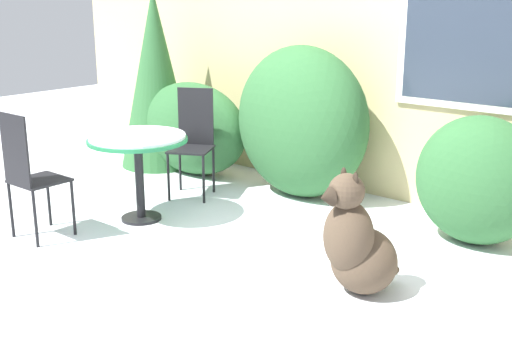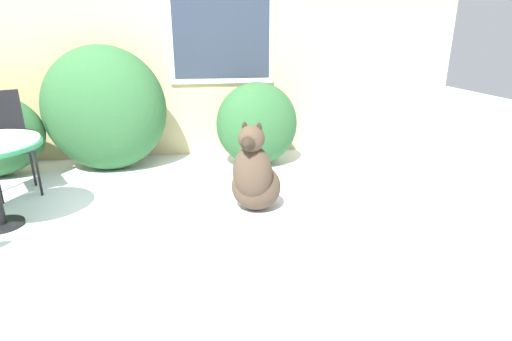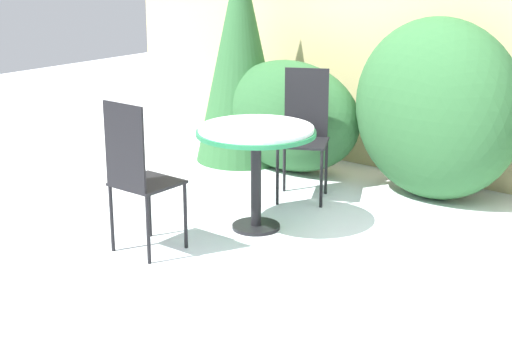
% 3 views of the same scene
% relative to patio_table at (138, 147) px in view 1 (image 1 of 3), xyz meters
% --- Properties ---
extents(ground_plane, '(16.00, 16.00, 0.00)m').
position_rel_patio_table_xyz_m(ground_plane, '(1.03, -0.34, -0.62)').
color(ground_plane, white).
extents(house_wall, '(8.00, 0.10, 3.18)m').
position_rel_patio_table_xyz_m(house_wall, '(1.07, 1.86, 0.97)').
color(house_wall, '#D1BC84').
rests_on(house_wall, ground_plane).
extents(shrub_left, '(1.36, 0.64, 0.95)m').
position_rel_patio_table_xyz_m(shrub_left, '(-0.68, 1.29, -0.14)').
color(shrub_left, '#2D6033').
rests_on(shrub_left, ground_plane).
extents(shrub_middle, '(1.33, 0.82, 1.38)m').
position_rel_patio_table_xyz_m(shrub_middle, '(0.63, 1.38, 0.07)').
color(shrub_middle, '#2D6033').
rests_on(shrub_middle, ground_plane).
extents(shrub_right, '(0.95, 0.73, 0.97)m').
position_rel_patio_table_xyz_m(shrub_right, '(2.32, 1.29, -0.13)').
color(shrub_right, '#2D6033').
rests_on(shrub_right, ground_plane).
extents(evergreen_bush, '(0.81, 0.81, 1.89)m').
position_rel_patio_table_xyz_m(evergreen_bush, '(-1.23, 1.30, 0.32)').
color(evergreen_bush, '#2D6033').
rests_on(evergreen_bush, ground_plane).
extents(patio_table, '(0.81, 0.81, 0.72)m').
position_rel_patio_table_xyz_m(patio_table, '(0.00, 0.00, 0.00)').
color(patio_table, black).
rests_on(patio_table, ground_plane).
extents(patio_chair_near_table, '(0.49, 0.49, 0.99)m').
position_rel_patio_table_xyz_m(patio_chair_near_table, '(-0.16, 0.78, -0.09)').
color(patio_chair_near_table, black).
rests_on(patio_chair_near_table, ground_plane).
extents(patio_chair_far_side, '(0.37, 0.37, 0.99)m').
position_rel_patio_table_xyz_m(patio_chair_far_side, '(-0.29, -0.80, -0.09)').
color(patio_chair_far_side, black).
rests_on(patio_chair_far_side, ground_plane).
extents(dog, '(0.56, 0.61, 0.82)m').
position_rel_patio_table_xyz_m(dog, '(2.08, -0.03, -0.31)').
color(dog, '#4C3D2D').
rests_on(dog, ground_plane).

